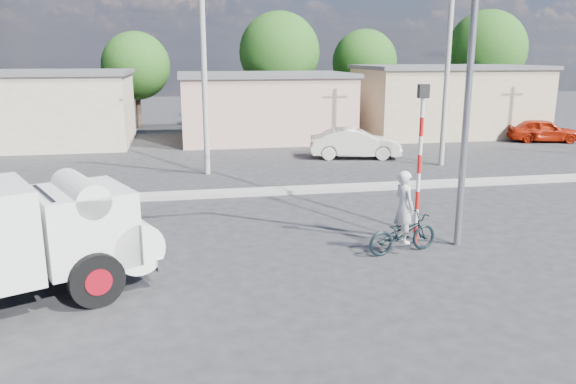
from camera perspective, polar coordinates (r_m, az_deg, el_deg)
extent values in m
plane|color=#262628|center=(13.71, 2.79, -8.08)|extent=(120.00, 120.00, 0.00)
cube|color=#99968E|center=(21.19, -2.24, 0.06)|extent=(40.00, 0.80, 0.16)
cylinder|color=black|center=(12.40, -18.90, -8.42)|extent=(1.19, 0.78, 1.15)
cylinder|color=#AA0C1B|center=(12.40, -18.90, -8.42)|extent=(0.67, 0.58, 0.56)
cylinder|color=black|center=(14.40, -21.43, -5.53)|extent=(1.19, 0.78, 1.15)
cylinder|color=#AA0C1B|center=(14.40, -21.43, -5.53)|extent=(0.67, 0.58, 0.56)
cube|color=white|center=(13.14, -20.15, -3.16)|extent=(2.60, 2.73, 1.62)
cylinder|color=white|center=(13.52, -16.35, -4.49)|extent=(1.94, 2.43, 1.15)
cylinder|color=white|center=(12.96, -20.41, -0.06)|extent=(1.55, 2.25, 0.73)
cube|color=silver|center=(13.78, -14.59, -5.86)|extent=(1.06, 2.11, 0.29)
cube|color=black|center=(12.87, -23.45, -1.64)|extent=(0.81, 1.65, 0.73)
imported|color=black|center=(15.09, 11.57, -4.14)|extent=(2.13, 1.15, 1.07)
imported|color=silver|center=(14.96, 11.64, -2.59)|extent=(0.60, 0.78, 1.91)
imported|color=beige|center=(28.59, 6.83, 4.93)|extent=(4.75, 2.45, 1.49)
imported|color=#AA1C07|center=(37.07, 24.51, 5.72)|extent=(4.32, 2.61, 1.38)
cylinder|color=red|center=(15.95, 12.81, -4.29)|extent=(0.11, 0.11, 0.50)
cylinder|color=white|center=(15.80, 12.91, -2.56)|extent=(0.11, 0.11, 0.50)
cylinder|color=red|center=(15.67, 13.00, -0.81)|extent=(0.11, 0.11, 0.50)
cylinder|color=white|center=(15.56, 13.10, 0.98)|extent=(0.11, 0.11, 0.50)
cylinder|color=red|center=(15.46, 13.20, 2.78)|extent=(0.11, 0.11, 0.50)
cylinder|color=white|center=(15.37, 13.30, 4.61)|extent=(0.11, 0.11, 0.50)
cylinder|color=red|center=(15.30, 13.41, 6.46)|extent=(0.11, 0.11, 0.50)
cylinder|color=white|center=(15.25, 13.51, 8.32)|extent=(0.11, 0.11, 0.50)
cube|color=black|center=(15.22, 13.60, 9.93)|extent=(0.28, 0.18, 0.36)
cylinder|color=slate|center=(15.42, 17.93, 10.89)|extent=(0.18, 0.18, 9.00)
cube|color=#BEAE90|center=(35.65, -25.51, 7.47)|extent=(12.00, 7.00, 4.00)
cube|color=#59595B|center=(35.53, -25.87, 10.86)|extent=(12.30, 7.30, 0.24)
cube|color=#D7A794|center=(34.87, -2.44, 8.51)|extent=(10.00, 7.00, 3.80)
cube|color=#59595B|center=(34.75, -2.47, 11.83)|extent=(10.30, 7.30, 0.24)
cube|color=tan|center=(38.46, 15.76, 8.80)|extent=(11.00, 7.00, 4.20)
cube|color=#59595B|center=(38.35, 15.98, 12.11)|extent=(11.30, 7.30, 0.24)
cylinder|color=#38281E|center=(41.61, -14.98, 8.69)|extent=(0.36, 0.36, 3.47)
sphere|color=#396C20|center=(41.48, -15.21, 12.27)|extent=(4.71, 4.71, 4.71)
cylinder|color=#38281E|center=(41.08, -0.88, 9.60)|extent=(0.36, 0.36, 4.20)
sphere|color=#396C20|center=(40.97, -0.89, 14.00)|extent=(5.70, 5.70, 5.70)
cylinder|color=#38281E|center=(44.74, 7.67, 9.46)|extent=(0.36, 0.36, 3.64)
sphere|color=#396C20|center=(44.62, 7.78, 12.96)|extent=(4.94, 4.94, 4.94)
cylinder|color=#38281E|center=(46.55, 19.20, 9.45)|extent=(0.36, 0.36, 4.37)
sphere|color=#396C20|center=(46.46, 19.52, 13.47)|extent=(5.93, 5.93, 5.93)
cylinder|color=#99968E|center=(24.41, -8.49, 11.05)|extent=(0.24, 0.24, 8.00)
cylinder|color=#99968E|center=(27.18, 15.81, 10.96)|extent=(0.24, 0.24, 8.00)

